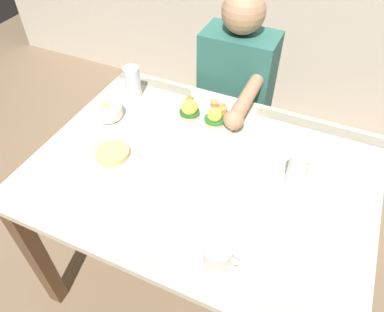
# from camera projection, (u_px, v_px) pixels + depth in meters

# --- Properties ---
(ground_plane) EXTENTS (6.00, 6.00, 0.00)m
(ground_plane) POSITION_uv_depth(u_px,v_px,m) (199.00, 269.00, 1.82)
(ground_plane) COLOR #7F664C
(dining_table) EXTENTS (1.20, 0.90, 0.74)m
(dining_table) POSITION_uv_depth(u_px,v_px,m) (202.00, 187.00, 1.38)
(dining_table) COLOR beige
(dining_table) RESTS_ON ground_plane
(eggs_benedict_plate) EXTENTS (0.27, 0.27, 0.09)m
(eggs_benedict_plate) POSITION_uv_depth(u_px,v_px,m) (203.00, 116.00, 1.47)
(eggs_benedict_plate) COLOR white
(eggs_benedict_plate) RESTS_ON dining_table
(fruit_bowl) EXTENTS (0.12, 0.12, 0.06)m
(fruit_bowl) POSITION_uv_depth(u_px,v_px,m) (108.00, 111.00, 1.49)
(fruit_bowl) COLOR white
(fruit_bowl) RESTS_ON dining_table
(coffee_mug) EXTENTS (0.11, 0.08, 0.09)m
(coffee_mug) POSITION_uv_depth(u_px,v_px,m) (218.00, 258.00, 0.99)
(coffee_mug) COLOR white
(coffee_mug) RESTS_ON dining_table
(fork) EXTENTS (0.14, 0.09, 0.00)m
(fork) POSITION_uv_depth(u_px,v_px,m) (287.00, 277.00, 1.00)
(fork) COLOR silver
(fork) RESTS_ON dining_table
(water_glass_near) EXTENTS (0.07, 0.07, 0.14)m
(water_glass_near) POSITION_uv_depth(u_px,v_px,m) (133.00, 84.00, 1.58)
(water_glass_near) COLOR silver
(water_glass_near) RESTS_ON dining_table
(water_glass_far) EXTENTS (0.07, 0.07, 0.12)m
(water_glass_far) POSITION_uv_depth(u_px,v_px,m) (297.00, 170.00, 1.22)
(water_glass_far) COLOR silver
(water_glass_far) RESTS_ON dining_table
(side_plate) EXTENTS (0.20, 0.20, 0.04)m
(side_plate) POSITION_uv_depth(u_px,v_px,m) (113.00, 155.00, 1.33)
(side_plate) COLOR white
(side_plate) RESTS_ON dining_table
(diner_person) EXTENTS (0.34, 0.54, 1.14)m
(diner_person) POSITION_uv_depth(u_px,v_px,m) (234.00, 94.00, 1.78)
(diner_person) COLOR #33333D
(diner_person) RESTS_ON ground_plane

